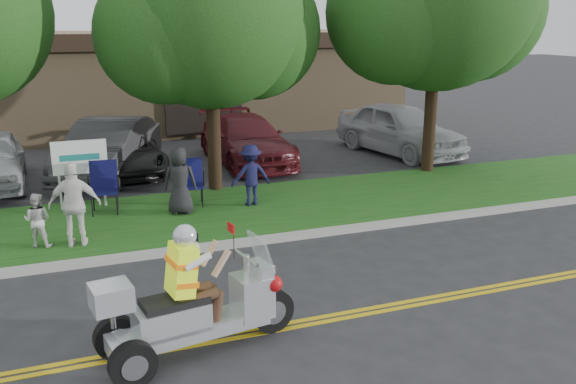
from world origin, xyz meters
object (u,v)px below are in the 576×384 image
object	(u,v)px
parked_car_left	(109,148)
parked_car_far_right	(399,129)
lawn_chair_a	(104,183)
spectator_adult_right	(75,204)
trike_scooter	(191,310)
parked_car_right	(246,140)
lawn_chair_b	(191,179)
parked_car_mid	(123,153)

from	to	relation	value
parked_car_left	parked_car_far_right	world-z (taller)	parked_car_far_right
lawn_chair_a	spectator_adult_right	world-z (taller)	spectator_adult_right
trike_scooter	spectator_adult_right	xyz separation A→B (m)	(-1.32, 4.72, 0.30)
trike_scooter	parked_car_right	size ratio (longest dim) A/B	0.56
parked_car_left	parked_car_far_right	xyz separation A→B (m)	(9.63, -0.25, 0.04)
lawn_chair_a	parked_car_right	size ratio (longest dim) A/B	0.23
lawn_chair_b	parked_car_mid	bearing A→B (deg)	115.51
spectator_adult_right	parked_car_left	size ratio (longest dim) A/B	0.33
spectator_adult_right	trike_scooter	bearing A→B (deg)	113.68
parked_car_right	parked_car_far_right	bearing A→B (deg)	-7.25
parked_car_left	parked_car_right	xyz separation A→B (m)	(4.30, 0.30, -0.09)
lawn_chair_b	parked_car_right	world-z (taller)	parked_car_right
trike_scooter	parked_car_left	distance (m)	10.76
lawn_chair_a	trike_scooter	bearing A→B (deg)	-77.99
parked_car_mid	parked_car_far_right	bearing A→B (deg)	-6.46
parked_car_right	parked_car_left	bearing A→B (deg)	-177.36
trike_scooter	spectator_adult_right	distance (m)	4.91
spectator_adult_right	parked_car_left	distance (m)	6.14
parked_car_left	lawn_chair_b	bearing A→B (deg)	-44.14
spectator_adult_right	parked_car_far_right	world-z (taller)	spectator_adult_right
spectator_adult_right	parked_car_right	bearing A→B (deg)	-122.55
lawn_chair_b	parked_car_far_right	world-z (taller)	parked_car_far_right
spectator_adult_right	parked_car_far_right	xyz separation A→B (m)	(10.76, 5.79, -0.07)
lawn_chair_b	parked_car_mid	world-z (taller)	parked_car_mid
parked_car_right	parked_car_far_right	world-z (taller)	parked_car_far_right
lawn_chair_a	lawn_chair_b	bearing A→B (deg)	3.69
lawn_chair_a	parked_car_right	distance (m)	6.31
trike_scooter	parked_car_right	world-z (taller)	trike_scooter
parked_car_right	parked_car_far_right	distance (m)	5.36
lawn_chair_b	parked_car_far_right	size ratio (longest dim) A/B	0.22
trike_scooter	parked_car_mid	distance (m)	10.93
trike_scooter	parked_car_right	xyz separation A→B (m)	(4.11, 11.06, 0.09)
lawn_chair_b	parked_car_mid	size ratio (longest dim) A/B	0.25
lawn_chair_a	spectator_adult_right	xyz separation A→B (m)	(-0.70, -2.17, 0.18)
trike_scooter	lawn_chair_b	distance (m)	6.92
lawn_chair_b	parked_car_right	distance (m)	5.07
lawn_chair_b	parked_car_left	bearing A→B (deg)	121.35
trike_scooter	parked_car_left	world-z (taller)	trike_scooter
trike_scooter	parked_car_mid	bearing A→B (deg)	79.62
spectator_adult_right	parked_car_mid	distance (m)	6.41
lawn_chair_a	parked_car_left	distance (m)	3.89
lawn_chair_a	parked_car_left	bearing A→B (deg)	90.57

